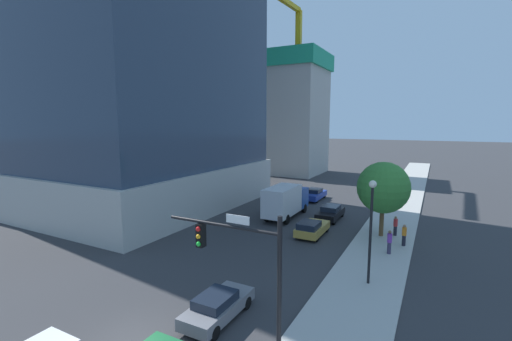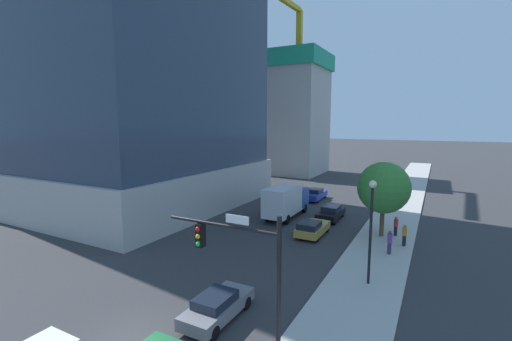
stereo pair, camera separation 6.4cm
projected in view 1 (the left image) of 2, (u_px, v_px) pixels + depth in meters
The scene contains 13 objects.
sidewalk at pixel (385, 237), 28.90m from camera, with size 4.46×120.00×0.15m, color #B2AFA8.
construction_building at pixel (281, 108), 66.03m from camera, with size 16.78×25.43×29.06m.
traffic_light_pole at pixel (241, 256), 14.29m from camera, with size 5.56×0.48×5.89m.
street_lamp at pixel (371, 217), 19.84m from camera, with size 0.44×0.44×6.21m.
street_tree at pixel (383, 188), 28.41m from camera, with size 4.29×4.29×6.29m.
car_black at pixel (330, 212), 34.32m from camera, with size 1.88×4.49×1.40m.
car_gray at pixel (218, 306), 16.81m from camera, with size 1.78×4.30×1.35m.
car_blue at pixel (314, 194), 43.11m from camera, with size 1.90×4.68×1.41m.
car_gold at pixel (312, 228), 29.26m from camera, with size 1.91×4.17×1.41m.
box_truck at pixel (285, 200), 34.77m from camera, with size 2.35×7.10×3.33m.
pedestrian_orange_shirt at pixel (404, 235), 26.48m from camera, with size 0.34×0.34×1.70m.
pedestrian_purple_shirt at pixel (389, 242), 24.85m from camera, with size 0.34×0.34×1.75m.
pedestrian_red_shirt at pixel (395, 226), 28.91m from camera, with size 0.34×0.34×1.66m.
Camera 1 is at (11.36, -9.74, 9.61)m, focal length 24.02 mm.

